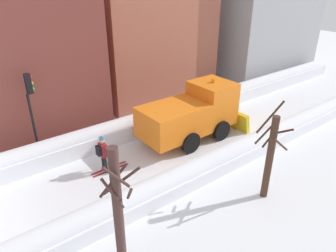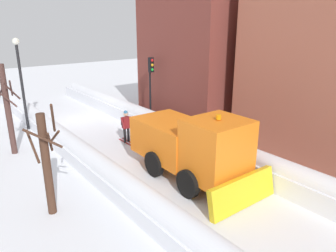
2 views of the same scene
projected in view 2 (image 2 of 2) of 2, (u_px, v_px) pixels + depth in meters
The scene contains 10 objects.
ground_plane at pixel (171, 173), 13.96m from camera, with size 80.00×80.00×0.00m, color white.
snowbank_left at pixel (214, 147), 15.30m from camera, with size 1.10×36.00×1.24m.
snowbank_right at pixel (117, 181), 12.29m from camera, with size 1.10×36.00×1.06m.
building_brick_near at pixel (215, 56), 21.45m from camera, with size 8.14×7.05×8.23m.
plow_truck at pixel (192, 145), 13.09m from camera, with size 3.20×5.98×3.12m.
skier at pixel (126, 125), 17.26m from camera, with size 0.62×1.80×1.81m.
traffic_light_pole at pixel (151, 78), 19.78m from camera, with size 0.28×0.42×4.26m.
street_lamp at pixel (20, 73), 18.63m from camera, with size 0.40×0.40×5.46m.
bare_tree_near at pixel (8, 108), 15.37m from camera, with size 1.27×1.09×4.47m.
bare_tree_mid at pixel (47, 162), 10.48m from camera, with size 1.19×1.17×4.00m.
Camera 2 is at (7.77, 19.95, 6.31)m, focal length 34.08 mm.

